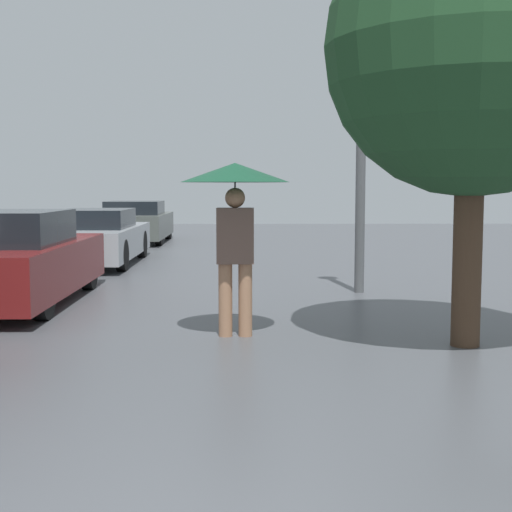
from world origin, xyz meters
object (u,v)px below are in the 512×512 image
parked_car_third (98,238)px  parked_car_second (7,260)px  tree (473,49)px  pedestrian (235,194)px  street_lamp (361,127)px  parked_car_farthest (136,223)px

parked_car_third → parked_car_second: bearing=-92.5°
parked_car_second → tree: (5.66, -2.84, 2.42)m
pedestrian → street_lamp: 3.94m
pedestrian → parked_car_farthest: 14.08m
parked_car_second → parked_car_farthest: 11.39m
parked_car_farthest → pedestrian: bearing=-77.2°
pedestrian → street_lamp: size_ratio=0.48×
pedestrian → tree: size_ratio=0.42×
parked_car_second → street_lamp: size_ratio=1.09×
parked_car_second → parked_car_farthest: bearing=89.2°
parked_car_second → street_lamp: 5.63m
parked_car_third → parked_car_farthest: (-0.08, 6.14, 0.02)m
pedestrian → parked_car_third: 8.20m
parked_car_third → street_lamp: (4.96, -4.27, 2.00)m
street_lamp → parked_car_third: bearing=139.3°
street_lamp → tree: bearing=-82.9°
pedestrian → parked_car_second: size_ratio=0.44×
pedestrian → street_lamp: street_lamp is taller
parked_car_second → street_lamp: bearing=10.7°
parked_car_second → parked_car_farthest: size_ratio=1.04×
parked_car_third → street_lamp: size_ratio=1.14×
parked_car_second → parked_car_third: bearing=87.5°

